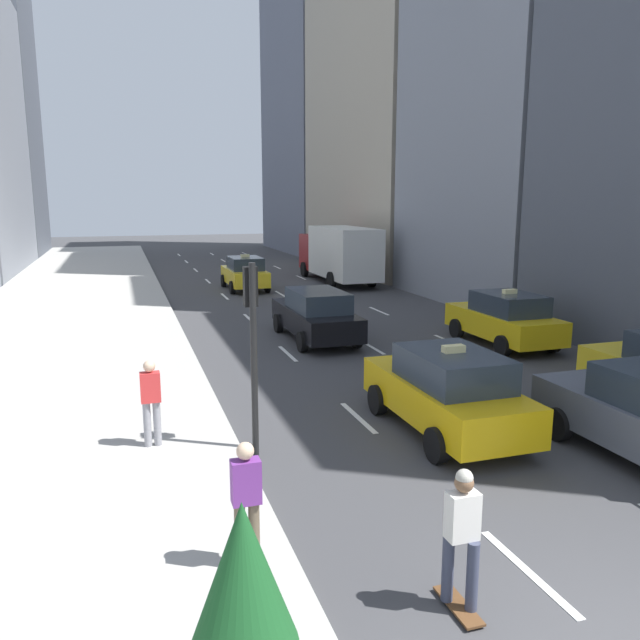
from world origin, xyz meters
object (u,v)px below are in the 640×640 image
Objects in this scene: skateboarder at (462,534)px; pedestrian_mid_block at (151,399)px; taxi_fourth at (447,391)px; planter_with_shrub at (244,599)px; traffic_light_pole at (252,328)px; pedestrian_near_curb at (246,498)px; box_truck at (338,253)px; sedan_silver_behind at (316,315)px; taxi_third at (504,319)px; taxi_lead at (245,273)px.

pedestrian_mid_block is (-3.13, 5.78, 0.10)m from skateboarder.
planter_with_shrub reaches higher than taxi_fourth.
pedestrian_near_curb is at bearing -103.15° from traffic_light_pole.
taxi_fourth is 0.52× the size of box_truck.
sedan_silver_behind is at bearing 68.94° from pedestrian_near_curb.
pedestrian_mid_block is (-11.36, -5.58, 0.19)m from taxi_third.
taxi_third is 1.00× the size of taxi_fourth.
taxi_lead reaches higher than pedestrian_mid_block.
taxi_fourth is at bearing 37.29° from pedestrian_near_curb.
pedestrian_near_curb is 0.46× the size of traffic_light_pole.
taxi_lead is 16.03m from taxi_third.
traffic_light_pole reaches higher than skateboarder.
taxi_lead is at bearing 84.30° from skateboarder.
traffic_light_pole reaches higher than taxi_third.
taxi_lead is at bearing 110.45° from taxi_third.
taxi_third is 0.88× the size of sedan_silver_behind.
taxi_third is 8.43m from taxi_fourth.
taxi_lead and taxi_fourth have the same top height.
box_truck is at bearing 90.00° from taxi_third.
taxi_fourth is at bearing -103.98° from box_truck.
traffic_light_pole reaches higher than taxi_lead.
skateboarder is 1.06× the size of pedestrian_mid_block.
pedestrian_mid_block is (-11.36, -21.78, -0.64)m from box_truck.
box_truck is 4.81× the size of skateboarder.
traffic_light_pole reaches higher than sedan_silver_behind.
planter_with_shrub reaches higher than sedan_silver_behind.
taxi_lead is 25.46m from pedestrian_near_curb.
pedestrian_mid_block is (-5.76, -20.60, 0.19)m from taxi_lead.
sedan_silver_behind is at bearing -90.00° from taxi_lead.
planter_with_shrub is at bearing -132.53° from taxi_fourth.
box_truck is 28.19m from pedestrian_near_curb.
traffic_light_pole is at bearing 104.25° from skateboarder.
taxi_third is at bearing 48.35° from taxi_fourth.
pedestrian_mid_block is at bearing -153.83° from taxi_third.
box_truck reaches higher than planter_with_shrub.
traffic_light_pole is (-1.32, 5.19, 1.45)m from skateboarder.
traffic_light_pole is (1.81, -0.60, 1.34)m from pedestrian_mid_block.
traffic_light_pole is (-3.95, -21.20, 1.53)m from taxi_lead.
taxi_third is 16.21m from planter_with_shrub.
sedan_silver_behind is 13.47m from pedestrian_near_curb.
taxi_lead is 21.39m from pedestrian_mid_block.
box_truck reaches higher than taxi_third.
sedan_silver_behind is at bearing 90.00° from taxi_fourth.
taxi_fourth is 6.08m from pedestrian_near_curb.
taxi_lead is at bearing 90.00° from sedan_silver_behind.
taxi_third reaches higher than skateboarder.
taxi_lead is 1.00× the size of taxi_fourth.
box_truck is (0.00, 16.20, 0.83)m from taxi_third.
pedestrian_mid_block is at bearing 94.41° from planter_with_shrub.
box_truck is (5.60, 22.50, 0.83)m from taxi_fourth.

